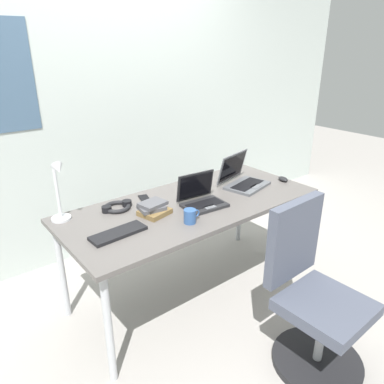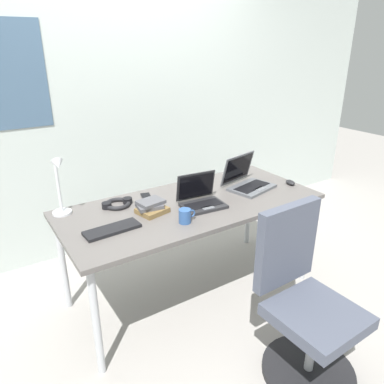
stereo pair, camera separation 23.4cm
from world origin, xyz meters
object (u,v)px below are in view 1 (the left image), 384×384
laptop_back_left (202,199)px  headphones (117,207)px  external_keyboard (118,233)px  desk_lamp (59,192)px  laptop_front_right (243,180)px  coffee_mug (190,216)px  computer_mouse (283,179)px  cell_phone (145,199)px  office_chair (313,302)px  pill_bottle (196,186)px  book_stack (153,209)px

laptop_back_left → headphones: size_ratio=1.42×
laptop_back_left → external_keyboard: 0.65m
desk_lamp → headphones: bearing=-7.2°
laptop_front_right → coffee_mug: (-0.71, -0.24, -0.00)m
computer_mouse → coffee_mug: size_ratio=0.85×
cell_phone → office_chair: office_chair is taller
pill_bottle → computer_mouse: bearing=-21.9°
laptop_front_right → external_keyboard: 1.13m
laptop_front_right → cell_phone: laptop_front_right is taller
desk_lamp → pill_bottle: 0.98m
laptop_front_right → coffee_mug: size_ratio=3.47×
book_stack → coffee_mug: (0.11, -0.24, 0.01)m
computer_mouse → laptop_back_left: bearing=-170.1°
cell_phone → headphones: headphones is taller
book_stack → pill_bottle: bearing=16.3°
coffee_mug → office_chair: office_chair is taller
laptop_back_left → cell_phone: laptop_back_left is taller
desk_lamp → external_keyboard: bearing=-63.1°
headphones → coffee_mug: coffee_mug is taller
headphones → coffee_mug: bearing=-60.9°
laptop_back_left → book_stack: bearing=165.9°
external_keyboard → pill_bottle: 0.81m
headphones → office_chair: 1.34m
headphones → pill_bottle: pill_bottle is taller
desk_lamp → pill_bottle: (0.96, -0.12, -0.16)m
coffee_mug → book_stack: bearing=114.0°
laptop_back_left → coffee_mug: (-0.23, -0.16, 0.00)m
desk_lamp → cell_phone: desk_lamp is taller
computer_mouse → coffee_mug: bearing=-160.4°
desk_lamp → coffee_mug: desk_lamp is taller
laptop_back_left → pill_bottle: laptop_back_left is taller
desk_lamp → laptop_front_right: 1.34m
laptop_back_left → cell_phone: (-0.25, 0.32, -0.04)m
office_chair → book_stack: bearing=115.9°
cell_phone → headphones: (-0.23, -0.02, 0.01)m
headphones → pill_bottle: size_ratio=2.71×
external_keyboard → computer_mouse: size_ratio=3.44×
external_keyboard → coffee_mug: (0.42, -0.14, 0.03)m
office_chair → laptop_front_right: bearing=68.6°
laptop_front_right → computer_mouse: size_ratio=4.08×
laptop_back_left → computer_mouse: 0.81m
external_keyboard → office_chair: 1.18m
external_keyboard → computer_mouse: (1.45, -0.03, 0.01)m
laptop_back_left → computer_mouse: size_ratio=3.17×
laptop_front_right → external_keyboard: bearing=-174.9°
computer_mouse → headphones: size_ratio=0.45×
book_stack → cell_phone: bearing=71.3°
pill_bottle → book_stack: same height
laptop_back_left → cell_phone: size_ratio=2.24×
laptop_front_right → computer_mouse: 0.35m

